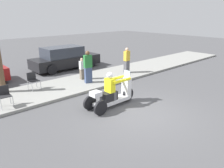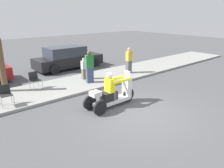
{
  "view_description": "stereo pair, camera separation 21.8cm",
  "coord_description": "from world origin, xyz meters",
  "px_view_note": "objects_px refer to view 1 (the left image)",
  "views": [
    {
      "loc": [
        -5.85,
        -4.86,
        3.62
      ],
      "look_at": [
        -0.32,
        1.24,
        0.96
      ],
      "focal_mm": 35.0,
      "sensor_mm": 36.0,
      "label": 1
    },
    {
      "loc": [
        -5.69,
        -5.01,
        3.62
      ],
      "look_at": [
        -0.32,
        1.24,
        0.96
      ],
      "focal_mm": 35.0,
      "sensor_mm": 36.0,
      "label": 2
    }
  ],
  "objects_px": {
    "parked_car_lot_right": "(65,58)",
    "spectator_mid_group": "(127,61)",
    "spectator_far_back": "(88,68)",
    "folding_chair_curbside": "(33,79)",
    "motorcycle_trike": "(112,94)",
    "spectator_end_of_line": "(82,69)",
    "folding_chair_set_back": "(4,94)"
  },
  "relations": [
    {
      "from": "spectator_mid_group",
      "to": "folding_chair_curbside",
      "type": "xyz_separation_m",
      "value": [
        -5.6,
        0.84,
        -0.24
      ]
    },
    {
      "from": "spectator_far_back",
      "to": "folding_chair_curbside",
      "type": "xyz_separation_m",
      "value": [
        -2.61,
        0.91,
        -0.31
      ]
    },
    {
      "from": "motorcycle_trike",
      "to": "spectator_end_of_line",
      "type": "bearing_deg",
      "value": 73.26
    },
    {
      "from": "spectator_end_of_line",
      "to": "spectator_mid_group",
      "type": "height_order",
      "value": "spectator_mid_group"
    },
    {
      "from": "spectator_mid_group",
      "to": "folding_chair_curbside",
      "type": "bearing_deg",
      "value": 171.46
    },
    {
      "from": "spectator_end_of_line",
      "to": "parked_car_lot_right",
      "type": "distance_m",
      "value": 3.36
    },
    {
      "from": "spectator_mid_group",
      "to": "folding_chair_curbside",
      "type": "distance_m",
      "value": 5.66
    },
    {
      "from": "spectator_end_of_line",
      "to": "folding_chair_curbside",
      "type": "relative_size",
      "value": 1.46
    },
    {
      "from": "spectator_end_of_line",
      "to": "folding_chair_curbside",
      "type": "distance_m",
      "value": 2.75
    },
    {
      "from": "motorcycle_trike",
      "to": "folding_chair_curbside",
      "type": "distance_m",
      "value": 4.21
    },
    {
      "from": "spectator_far_back",
      "to": "folding_chair_curbside",
      "type": "distance_m",
      "value": 2.79
    },
    {
      "from": "spectator_mid_group",
      "to": "folding_chair_curbside",
      "type": "height_order",
      "value": "spectator_mid_group"
    },
    {
      "from": "spectator_far_back",
      "to": "folding_chair_set_back",
      "type": "height_order",
      "value": "spectator_far_back"
    },
    {
      "from": "motorcycle_trike",
      "to": "spectator_far_back",
      "type": "height_order",
      "value": "spectator_far_back"
    },
    {
      "from": "folding_chair_curbside",
      "to": "spectator_mid_group",
      "type": "bearing_deg",
      "value": -8.54
    },
    {
      "from": "folding_chair_set_back",
      "to": "folding_chair_curbside",
      "type": "height_order",
      "value": "same"
    },
    {
      "from": "folding_chair_curbside",
      "to": "parked_car_lot_right",
      "type": "relative_size",
      "value": 0.18
    },
    {
      "from": "spectator_mid_group",
      "to": "spectator_far_back",
      "type": "distance_m",
      "value": 2.98
    },
    {
      "from": "spectator_far_back",
      "to": "spectator_mid_group",
      "type": "bearing_deg",
      "value": 1.43
    },
    {
      "from": "folding_chair_set_back",
      "to": "parked_car_lot_right",
      "type": "distance_m",
      "value": 6.8
    },
    {
      "from": "parked_car_lot_right",
      "to": "folding_chair_curbside",
      "type": "bearing_deg",
      "value": -139.23
    },
    {
      "from": "spectator_end_of_line",
      "to": "parked_car_lot_right",
      "type": "xyz_separation_m",
      "value": [
        0.83,
        3.26,
        0.02
      ]
    },
    {
      "from": "spectator_mid_group",
      "to": "spectator_far_back",
      "type": "height_order",
      "value": "spectator_far_back"
    },
    {
      "from": "folding_chair_set_back",
      "to": "parked_car_lot_right",
      "type": "xyz_separation_m",
      "value": [
        5.26,
        4.31,
        0.09
      ]
    },
    {
      "from": "motorcycle_trike",
      "to": "folding_chair_set_back",
      "type": "height_order",
      "value": "motorcycle_trike"
    },
    {
      "from": "spectator_mid_group",
      "to": "spectator_far_back",
      "type": "bearing_deg",
      "value": -178.57
    },
    {
      "from": "spectator_mid_group",
      "to": "spectator_far_back",
      "type": "xyz_separation_m",
      "value": [
        -2.98,
        -0.07,
        0.07
      ]
    },
    {
      "from": "folding_chair_set_back",
      "to": "parked_car_lot_right",
      "type": "bearing_deg",
      "value": 39.37
    },
    {
      "from": "motorcycle_trike",
      "to": "parked_car_lot_right",
      "type": "bearing_deg",
      "value": 74.38
    },
    {
      "from": "spectator_end_of_line",
      "to": "folding_chair_set_back",
      "type": "distance_m",
      "value": 4.55
    },
    {
      "from": "spectator_end_of_line",
      "to": "folding_chair_set_back",
      "type": "bearing_deg",
      "value": -166.57
    },
    {
      "from": "parked_car_lot_right",
      "to": "spectator_mid_group",
      "type": "bearing_deg",
      "value": -62.81
    }
  ]
}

